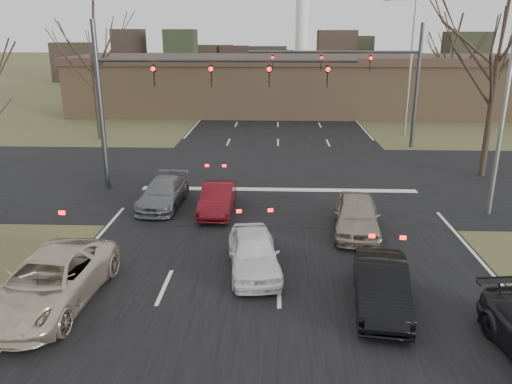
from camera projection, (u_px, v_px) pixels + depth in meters
ground at (280, 350)px, 12.22m from camera, size 360.00×360.00×0.00m
road_main at (278, 88)px, 69.28m from camera, size 14.00×300.00×0.02m
road_cross at (278, 178)px, 26.48m from camera, size 200.00×14.00×0.02m
building at (299, 84)px, 47.46m from camera, size 42.40×10.40×5.30m
mast_arm_near at (168, 85)px, 23.23m from camera, size 12.12×0.24×8.00m
mast_arm_far at (374, 71)px, 32.32m from camera, size 11.12×0.24×8.00m
streetlight_right_near at (504, 81)px, 19.68m from camera, size 2.34×0.25×10.00m
streetlight_right_far at (409, 59)px, 35.83m from camera, size 2.34×0.25×10.00m
tree_right_near at (506, 0)px, 24.28m from camera, size 6.90×6.90×11.50m
tree_left_far at (90, 33)px, 34.24m from camera, size 5.70×5.70×9.50m
tree_right_far at (453, 38)px, 42.79m from camera, size 5.40×5.40×9.00m
car_silver_suv at (50, 281)px, 14.08m from camera, size 2.73×5.34×1.44m
car_white_sedan at (254, 252)px, 16.08m from camera, size 2.06×4.06×1.33m
car_black_hatch at (381, 285)px, 14.00m from camera, size 1.84×4.13×1.32m
car_grey_ahead at (163, 193)px, 22.19m from camera, size 1.89×4.22×1.20m
car_red_ahead at (218, 199)px, 21.39m from camera, size 1.34×3.78×1.24m
car_silver_ahead at (357, 215)px, 19.21m from camera, size 2.17×4.38×1.43m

